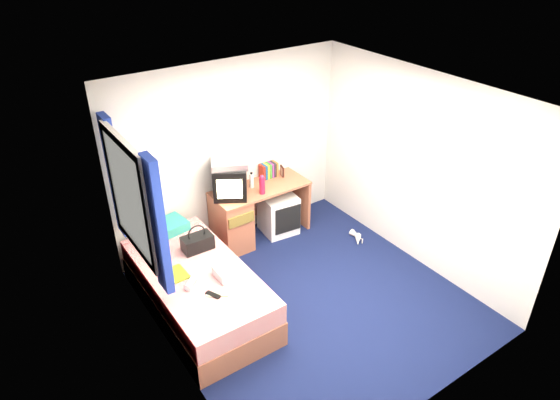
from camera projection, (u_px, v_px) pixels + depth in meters
ground at (309, 299)px, 5.74m from camera, size 3.40×3.40×0.00m
room_shell at (313, 189)px, 5.01m from camera, size 3.40×3.40×3.40m
bed at (198, 290)px, 5.47m from camera, size 1.01×2.00×0.54m
pillow at (165, 228)px, 5.94m from camera, size 0.56×0.41×0.11m
desk at (242, 215)px, 6.55m from camera, size 1.30×0.55×0.75m
storage_cube at (278, 213)px, 6.83m from camera, size 0.49×0.49×0.56m
crt_tv at (230, 182)px, 6.20m from camera, size 0.55×0.54×0.41m
vcr at (229, 164)px, 6.08m from camera, size 0.53×0.47×0.08m
book_row at (269, 170)px, 6.70m from camera, size 0.24×0.13×0.20m
picture_frame at (282, 171)px, 6.75m from camera, size 0.05×0.12×0.14m
pink_water_bottle at (262, 185)px, 6.30m from camera, size 0.07×0.07×0.23m
aerosol_can at (252, 181)px, 6.45m from camera, size 0.06×0.06×0.20m
handbag at (197, 242)px, 5.62m from camera, size 0.35×0.20×0.32m
towel at (229, 271)px, 5.25m from camera, size 0.29×0.24×0.10m
magazine at (176, 274)px, 5.27m from camera, size 0.22×0.28×0.01m
water_bottle at (191, 282)px, 5.11m from camera, size 0.20×0.19×0.07m
colour_swatch_fan at (217, 295)px, 4.99m from camera, size 0.22×0.17×0.01m
remote_control at (213, 295)px, 4.98m from camera, size 0.11×0.17×0.02m
window_assembly at (133, 199)px, 4.91m from camera, size 0.11×1.42×1.40m
white_heels at (357, 238)px, 6.74m from camera, size 0.22×0.31×0.09m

